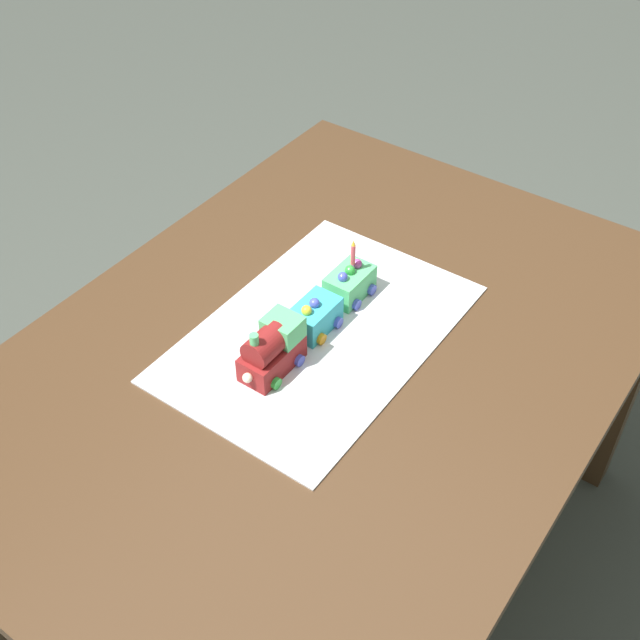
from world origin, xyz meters
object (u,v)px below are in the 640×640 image
at_px(cake_car_caboose_turquoise, 314,316).
at_px(cake_car_flatbed_mint_green, 350,283).
at_px(cake_locomotive, 272,349).
at_px(birthday_candle, 353,253).
at_px(dining_table, 324,388).

height_order(cake_car_caboose_turquoise, cake_car_flatbed_mint_green, same).
xyz_separation_m(cake_locomotive, cake_car_caboose_turquoise, (0.13, 0.00, -0.02)).
xyz_separation_m(cake_car_flatbed_mint_green, birthday_candle, (0.01, -0.00, 0.07)).
height_order(dining_table, cake_locomotive, cake_locomotive).
bearing_deg(cake_car_caboose_turquoise, cake_car_flatbed_mint_green, 0.00).
bearing_deg(birthday_candle, cake_car_flatbed_mint_green, 180.00).
bearing_deg(cake_locomotive, cake_car_caboose_turquoise, 0.00).
distance_m(dining_table, cake_car_caboose_turquoise, 0.15).
bearing_deg(cake_car_flatbed_mint_green, cake_locomotive, -180.00).
xyz_separation_m(dining_table, cake_car_caboose_turquoise, (0.03, 0.05, 0.14)).
relative_size(dining_table, cake_locomotive, 10.00).
distance_m(cake_car_caboose_turquoise, birthday_candle, 0.15).
distance_m(cake_locomotive, cake_car_flatbed_mint_green, 0.25).
distance_m(cake_car_flatbed_mint_green, birthday_candle, 0.07).
bearing_deg(dining_table, birthday_candle, 15.95).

